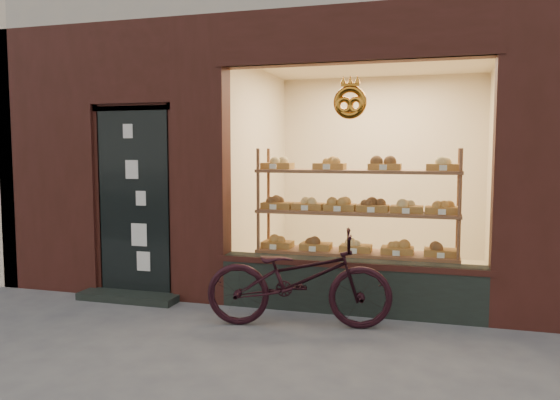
% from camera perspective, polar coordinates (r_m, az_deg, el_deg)
% --- Properties ---
extents(ground, '(90.00, 90.00, 0.00)m').
position_cam_1_polar(ground, '(4.00, -4.60, -19.61)').
color(ground, slate).
extents(display_shelf, '(2.20, 0.45, 1.70)m').
position_cam_1_polar(display_shelf, '(6.06, 7.95, -2.55)').
color(display_shelf, brown).
rests_on(display_shelf, ground).
extents(bicycle, '(1.84, 0.93, 0.93)m').
position_cam_1_polar(bicycle, '(5.24, 1.97, -8.22)').
color(bicycle, black).
rests_on(bicycle, ground).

